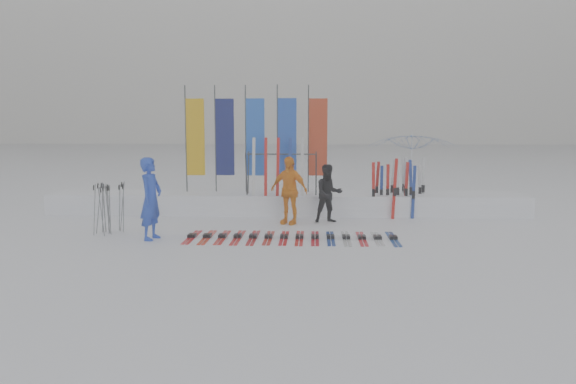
{
  "coord_description": "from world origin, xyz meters",
  "views": [
    {
      "loc": [
        0.83,
        -11.97,
        2.67
      ],
      "look_at": [
        0.2,
        1.6,
        1.0
      ],
      "focal_mm": 35.0,
      "sensor_mm": 36.0,
      "label": 1
    }
  ],
  "objects_px": {
    "person_blue": "(151,199)",
    "ski_rack": "(282,168)",
    "person_yellow": "(289,190)",
    "tent_canopy": "(412,171)",
    "person_black": "(329,194)",
    "ski_row": "(292,237)"
  },
  "relations": [
    {
      "from": "tent_canopy",
      "to": "person_blue",
      "type": "bearing_deg",
      "value": -144.83
    },
    {
      "from": "person_yellow",
      "to": "ski_rack",
      "type": "relative_size",
      "value": 0.88
    },
    {
      "from": "person_yellow",
      "to": "tent_canopy",
      "type": "height_order",
      "value": "tent_canopy"
    },
    {
      "from": "person_yellow",
      "to": "ski_row",
      "type": "bearing_deg",
      "value": -60.95
    },
    {
      "from": "ski_rack",
      "to": "person_black",
      "type": "bearing_deg",
      "value": -40.91
    },
    {
      "from": "person_blue",
      "to": "ski_rack",
      "type": "relative_size",
      "value": 0.93
    },
    {
      "from": "person_black",
      "to": "ski_row",
      "type": "bearing_deg",
      "value": -127.47
    },
    {
      "from": "person_blue",
      "to": "tent_canopy",
      "type": "distance_m",
      "value": 8.26
    },
    {
      "from": "person_black",
      "to": "ski_rack",
      "type": "height_order",
      "value": "ski_rack"
    },
    {
      "from": "tent_canopy",
      "to": "ski_row",
      "type": "distance_m",
      "value": 5.84
    },
    {
      "from": "ski_rack",
      "to": "tent_canopy",
      "type": "bearing_deg",
      "value": 16.45
    },
    {
      "from": "person_blue",
      "to": "tent_canopy",
      "type": "xyz_separation_m",
      "value": [
        6.75,
        4.76,
        0.26
      ]
    },
    {
      "from": "person_blue",
      "to": "ski_row",
      "type": "relative_size",
      "value": 0.39
    },
    {
      "from": "person_blue",
      "to": "ski_rack",
      "type": "distance_m",
      "value": 4.57
    },
    {
      "from": "ski_row",
      "to": "ski_rack",
      "type": "relative_size",
      "value": 2.39
    },
    {
      "from": "person_yellow",
      "to": "person_blue",
      "type": "bearing_deg",
      "value": -120.52
    },
    {
      "from": "person_black",
      "to": "tent_canopy",
      "type": "height_order",
      "value": "tent_canopy"
    },
    {
      "from": "person_black",
      "to": "ski_row",
      "type": "distance_m",
      "value": 2.48
    },
    {
      "from": "tent_canopy",
      "to": "ski_rack",
      "type": "distance_m",
      "value": 4.12
    },
    {
      "from": "tent_canopy",
      "to": "ski_row",
      "type": "relative_size",
      "value": 0.55
    },
    {
      "from": "ski_rack",
      "to": "person_blue",
      "type": "bearing_deg",
      "value": -127.93
    },
    {
      "from": "ski_row",
      "to": "ski_rack",
      "type": "distance_m",
      "value": 3.62
    }
  ]
}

